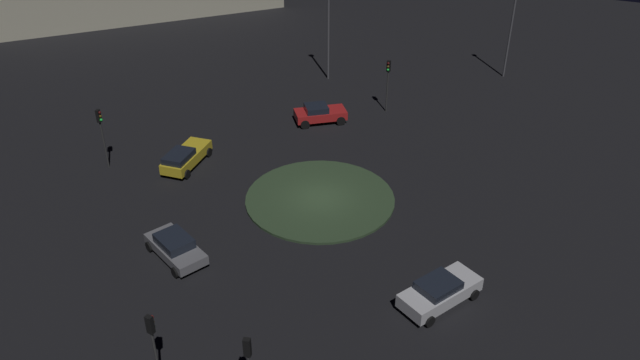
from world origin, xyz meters
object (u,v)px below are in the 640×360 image
object	(u,v)px
car_yellow	(185,157)
streetlamp_north	(512,19)
streetlamp_northwest	(329,12)
car_red	(320,113)
car_silver	(440,291)
traffic_light_south	(248,359)
traffic_light_north	(388,76)
traffic_light_south_near	(153,336)
traffic_light_west	(101,127)
car_grey	(175,247)

from	to	relation	value
car_yellow	streetlamp_north	distance (m)	31.90
streetlamp_north	streetlamp_northwest	distance (m)	16.49
car_red	streetlamp_northwest	distance (m)	10.70
car_silver	traffic_light_south	world-z (taller)	traffic_light_south
car_red	traffic_light_north	size ratio (longest dim) A/B	0.98
traffic_light_north	streetlamp_north	world-z (taller)	streetlamp_north
streetlamp_northwest	traffic_light_south_near	bearing A→B (deg)	-77.81
traffic_light_south	streetlamp_north	bearing A→B (deg)	-18.19
car_silver	traffic_light_south_near	xyz separation A→B (m)	(-9.83, -10.20, 2.10)
car_red	traffic_light_west	world-z (taller)	traffic_light_west
car_grey	streetlamp_north	world-z (taller)	streetlamp_north
traffic_light_south	traffic_light_north	distance (m)	30.65
traffic_light_south_near	traffic_light_west	bearing A→B (deg)	47.87
car_yellow	car_grey	bearing A→B (deg)	-154.30
car_red	car_yellow	xyz separation A→B (m)	(-5.62, -10.41, 0.00)
car_silver	traffic_light_west	size ratio (longest dim) A/B	1.09
traffic_light_north	car_red	bearing A→B (deg)	-47.95
car_yellow	traffic_light_north	size ratio (longest dim) A/B	1.05
car_yellow	car_grey	world-z (taller)	car_yellow
car_yellow	car_silver	bearing A→B (deg)	-113.54
car_yellow	streetlamp_north	bearing A→B (deg)	-39.54
traffic_light_north	streetlamp_north	distance (m)	14.22
car_grey	car_red	bearing A→B (deg)	-65.53
traffic_light_west	traffic_light_south	xyz separation A→B (m)	(19.40, -13.44, -0.28)
streetlamp_north	car_grey	bearing A→B (deg)	-108.54
traffic_light_south_near	streetlamp_northwest	xyz separation A→B (m)	(-7.66, 35.43, 3.41)
car_grey	traffic_light_west	world-z (taller)	traffic_light_west
car_yellow	streetlamp_northwest	world-z (taller)	streetlamp_northwest
car_red	traffic_light_south	distance (m)	27.72
car_silver	car_grey	xyz separation A→B (m)	(-14.53, -2.55, -0.04)
traffic_light_west	streetlamp_north	size ratio (longest dim) A/B	0.51
car_yellow	traffic_light_south_near	bearing A→B (deg)	-154.55
car_grey	streetlamp_northwest	distance (m)	28.48
streetlamp_northwest	car_silver	bearing A→B (deg)	-55.27
traffic_light_south_near	traffic_light_north	bearing A→B (deg)	1.47
car_silver	streetlamp_northwest	size ratio (longest dim) A/B	0.51
car_yellow	traffic_light_west	xyz separation A→B (m)	(-4.92, -2.33, 2.36)
traffic_light_north	traffic_light_south_near	world-z (taller)	traffic_light_north
traffic_light_north	streetlamp_north	size ratio (longest dim) A/B	0.51
car_silver	streetlamp_north	size ratio (longest dim) A/B	0.55
car_red	car_yellow	distance (m)	11.83
car_grey	traffic_light_south_near	size ratio (longest dim) A/B	1.13
streetlamp_northwest	traffic_light_south	bearing A→B (deg)	-71.04
streetlamp_north	car_yellow	bearing A→B (deg)	-123.15
traffic_light_west	car_red	bearing A→B (deg)	41.50
traffic_light_north	streetlamp_northwest	size ratio (longest dim) A/B	0.47
streetlamp_north	traffic_light_south_near	bearing A→B (deg)	-99.40
traffic_light_west	traffic_light_south	distance (m)	23.61
traffic_light_west	traffic_light_south_near	size ratio (longest dim) A/B	1.10
traffic_light_west	traffic_light_north	bearing A→B (deg)	39.92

